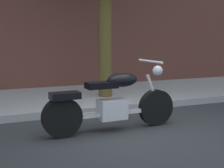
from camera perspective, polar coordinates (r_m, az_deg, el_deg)
The scene contains 3 objects.
ground_plane at distance 5.12m, azimuth 5.11°, elevation -8.76°, with size 60.00×60.00×0.00m, color #303335.
sidewalk at distance 7.78m, azimuth -5.21°, elevation -2.33°, with size 22.09×2.91×0.14m, color #A5A5A5.
motorcycle at distance 5.21m, azimuth -0.05°, elevation -3.36°, with size 2.24×0.70×1.11m.
Camera 1 is at (-2.32, -4.32, 1.50)m, focal length 52.93 mm.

